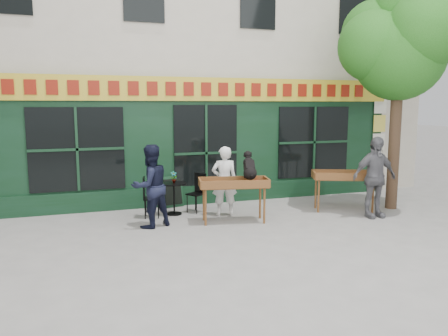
{
  "coord_description": "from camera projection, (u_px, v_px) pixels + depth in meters",
  "views": [
    {
      "loc": [
        -3.18,
        -8.61,
        2.6
      ],
      "look_at": [
        -0.11,
        0.5,
        1.21
      ],
      "focal_mm": 35.0,
      "sensor_mm": 36.0,
      "label": 1
    }
  ],
  "objects": [
    {
      "name": "book_cart_center",
      "position": [
        234.0,
        186.0,
        9.67
      ],
      "size": [
        1.59,
        0.9,
        0.99
      ],
      "rotation": [
        0.0,
        0.0,
        -0.19
      ],
      "color": "brown",
      "rests_on": "ground"
    },
    {
      "name": "man_right",
      "position": [
        374.0,
        177.0,
        10.08
      ],
      "size": [
        1.12,
        0.49,
        1.89
      ],
      "primitive_type": "imported",
      "rotation": [
        0.0,
        0.0,
        -0.03
      ],
      "color": "#5D5D62",
      "rests_on": "ground"
    },
    {
      "name": "woman",
      "position": [
        224.0,
        181.0,
        10.28
      ],
      "size": [
        0.66,
        0.5,
        1.65
      ],
      "primitive_type": "imported",
      "rotation": [
        0.0,
        0.0,
        2.95
      ],
      "color": "white",
      "rests_on": "ground"
    },
    {
      "name": "potted_plant",
      "position": [
        174.0,
        177.0,
        10.32
      ],
      "size": [
        0.16,
        0.11,
        0.29
      ],
      "primitive_type": "imported",
      "rotation": [
        0.0,
        0.0,
        0.06
      ],
      "color": "gray",
      "rests_on": "bistro_table"
    },
    {
      "name": "building",
      "position": [
        174.0,
        32.0,
        14.35
      ],
      "size": [
        14.0,
        7.26,
        10.0
      ],
      "color": "beige",
      "rests_on": "ground"
    },
    {
      "name": "man_left",
      "position": [
        150.0,
        186.0,
        9.26
      ],
      "size": [
        1.06,
        0.96,
        1.78
      ],
      "primitive_type": "imported",
      "rotation": [
        0.0,
        0.0,
        3.55
      ],
      "color": "black",
      "rests_on": "ground"
    },
    {
      "name": "bistro_chair_left",
      "position": [
        148.0,
        194.0,
        10.1
      ],
      "size": [
        0.43,
        0.43,
        0.95
      ],
      "rotation": [
        0.0,
        0.0,
        1.37
      ],
      "color": "black",
      "rests_on": "ground"
    },
    {
      "name": "book_cart_right",
      "position": [
        344.0,
        178.0,
        10.71
      ],
      "size": [
        1.62,
        1.13,
        0.99
      ],
      "rotation": [
        0.0,
        0.0,
        -0.38
      ],
      "color": "brown",
      "rests_on": "ground"
    },
    {
      "name": "ground",
      "position": [
        236.0,
        226.0,
        9.46
      ],
      "size": [
        80.0,
        80.0,
        0.0
      ],
      "primitive_type": "plane",
      "color": "slate",
      "rests_on": "ground"
    },
    {
      "name": "bistro_chair_right",
      "position": [
        198.0,
        189.0,
        10.67
      ],
      "size": [
        0.5,
        0.5,
        0.95
      ],
      "rotation": [
        0.0,
        0.0,
        -0.99
      ],
      "color": "black",
      "rests_on": "ground"
    },
    {
      "name": "street_tree",
      "position": [
        400.0,
        42.0,
        10.58
      ],
      "size": [
        3.05,
        2.9,
        5.6
      ],
      "color": "#382619",
      "rests_on": "ground"
    },
    {
      "name": "chalkboard",
      "position": [
        173.0,
        192.0,
        11.16
      ],
      "size": [
        0.59,
        0.31,
        0.79
      ],
      "rotation": [
        0.0,
        0.0,
        0.23
      ],
      "color": "black",
      "rests_on": "ground"
    },
    {
      "name": "bistro_table",
      "position": [
        174.0,
        192.0,
        10.38
      ],
      "size": [
        0.6,
        0.6,
        0.76
      ],
      "color": "black",
      "rests_on": "ground"
    },
    {
      "name": "dog",
      "position": [
        249.0,
        165.0,
        9.67
      ],
      "size": [
        0.45,
        0.65,
        0.6
      ],
      "primitive_type": null,
      "rotation": [
        0.0,
        0.0,
        -0.19
      ],
      "color": "black",
      "rests_on": "book_cart_center"
    }
  ]
}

